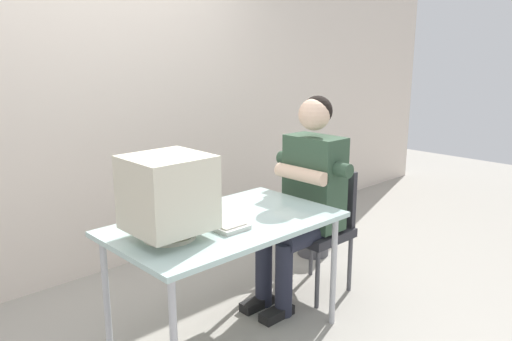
{
  "coord_description": "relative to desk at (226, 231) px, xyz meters",
  "views": [
    {
      "loc": [
        -1.68,
        -2.01,
        1.63
      ],
      "look_at": [
        0.23,
        0.0,
        0.97
      ],
      "focal_mm": 35.09,
      "sensor_mm": 36.0,
      "label": 1
    }
  ],
  "objects": [
    {
      "name": "ground_plane",
      "position": [
        0.0,
        0.0,
        -0.66
      ],
      "size": [
        12.0,
        12.0,
        0.0
      ],
      "primitive_type": "plane",
      "color": "#9E998E"
    },
    {
      "name": "wall_back",
      "position": [
        0.3,
        1.4,
        0.84
      ],
      "size": [
        8.0,
        0.1,
        3.0
      ],
      "primitive_type": "cube",
      "color": "beige",
      "rests_on": "ground_plane"
    },
    {
      "name": "desk_mug",
      "position": [
        0.02,
        0.3,
        0.1
      ],
      "size": [
        0.08,
        0.09,
        0.1
      ],
      "color": "red",
      "rests_on": "desk"
    },
    {
      "name": "office_chair",
      "position": [
        0.89,
        0.05,
        -0.18
      ],
      "size": [
        0.41,
        0.41,
        0.85
      ],
      "color": "#4C4C51",
      "rests_on": "ground_plane"
    },
    {
      "name": "crt_monitor",
      "position": [
        -0.36,
        -0.0,
        0.29
      ],
      "size": [
        0.39,
        0.37,
        0.42
      ],
      "color": "beige",
      "rests_on": "desk"
    },
    {
      "name": "keyboard",
      "position": [
        -0.07,
        0.02,
        0.07
      ],
      "size": [
        0.17,
        0.43,
        0.03
      ],
      "color": "silver",
      "rests_on": "desk"
    },
    {
      "name": "potted_plant",
      "position": [
        1.32,
        0.46,
        -0.31
      ],
      "size": [
        0.57,
        0.58,
        0.85
      ],
      "color": "#4C4C51",
      "rests_on": "ground_plane"
    },
    {
      "name": "person_seated",
      "position": [
        0.72,
        0.05,
        0.08
      ],
      "size": [
        0.67,
        0.59,
        1.36
      ],
      "color": "#334C38",
      "rests_on": "ground_plane"
    },
    {
      "name": "desk",
      "position": [
        0.0,
        0.0,
        0.0
      ],
      "size": [
        1.27,
        0.76,
        0.72
      ],
      "color": "#B7B7BC",
      "rests_on": "ground_plane"
    }
  ]
}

